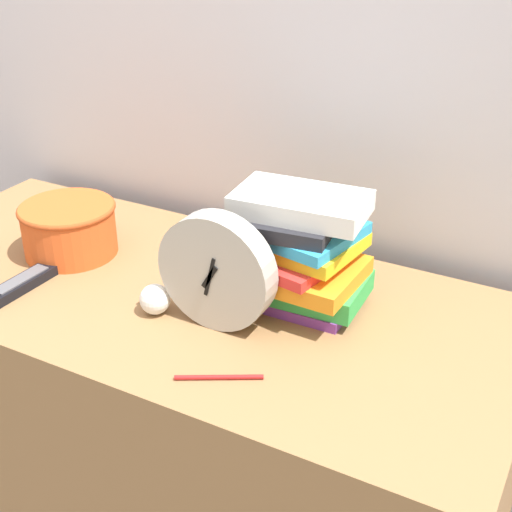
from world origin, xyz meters
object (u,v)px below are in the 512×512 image
(book_stack, at_px, (298,251))
(basket, at_px, (69,227))
(desk_clock, at_px, (216,272))
(tv_remote, at_px, (21,284))
(crumpled_paper_ball, at_px, (155,299))
(pen, at_px, (219,377))

(book_stack, height_order, basket, book_stack)
(desk_clock, height_order, book_stack, book_stack)
(tv_remote, height_order, crumpled_paper_ball, crumpled_paper_ball)
(desk_clock, distance_m, basket, 0.44)
(desk_clock, xyz_separation_m, book_stack, (0.09, 0.13, 0.00))
(crumpled_paper_ball, relative_size, pen, 0.44)
(basket, xyz_separation_m, pen, (0.51, -0.23, -0.06))
(book_stack, relative_size, tv_remote, 1.66)
(desk_clock, xyz_separation_m, tv_remote, (-0.41, -0.08, -0.10))
(book_stack, distance_m, pen, 0.29)
(crumpled_paper_ball, bearing_deg, desk_clock, 10.10)
(desk_clock, relative_size, crumpled_paper_ball, 3.78)
(tv_remote, distance_m, pen, 0.50)
(book_stack, bearing_deg, crumpled_paper_ball, -144.27)
(book_stack, relative_size, crumpled_paper_ball, 4.71)
(desk_clock, xyz_separation_m, crumpled_paper_ball, (-0.12, -0.02, -0.08))
(tv_remote, relative_size, pen, 1.26)
(basket, bearing_deg, book_stack, 4.70)
(crumpled_paper_ball, distance_m, pen, 0.24)
(pen, bearing_deg, book_stack, 88.12)
(desk_clock, height_order, tv_remote, desk_clock)
(desk_clock, bearing_deg, book_stack, 54.81)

